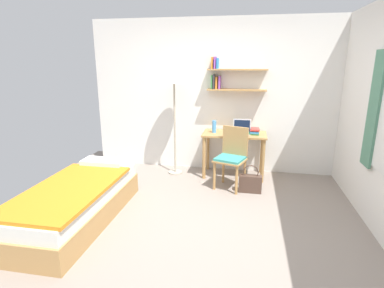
# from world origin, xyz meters

# --- Properties ---
(ground_plane) EXTENTS (5.28, 5.28, 0.00)m
(ground_plane) POSITION_xyz_m (0.00, 0.00, 0.00)
(ground_plane) COLOR gray
(wall_back) EXTENTS (4.40, 0.27, 2.60)m
(wall_back) POSITION_xyz_m (0.01, 2.02, 1.31)
(wall_back) COLOR white
(wall_back) RESTS_ON ground_plane
(bed) EXTENTS (0.86, 1.97, 0.54)m
(bed) POSITION_xyz_m (-1.46, -0.19, 0.24)
(bed) COLOR #B2844C
(bed) RESTS_ON ground_plane
(desk) EXTENTS (1.04, 0.56, 0.74)m
(desk) POSITION_xyz_m (0.34, 1.70, 0.60)
(desk) COLOR #B2844C
(desk) RESTS_ON ground_plane
(desk_chair) EXTENTS (0.53, 0.52, 0.94)m
(desk_chair) POSITION_xyz_m (0.33, 1.20, 0.51)
(desk_chair) COLOR #B2844C
(desk_chair) RESTS_ON ground_plane
(standing_lamp) EXTENTS (0.41, 0.41, 1.78)m
(standing_lamp) POSITION_xyz_m (-0.66, 1.63, 1.58)
(standing_lamp) COLOR #B2A893
(standing_lamp) RESTS_ON ground_plane
(laptop) EXTENTS (0.29, 0.23, 0.22)m
(laptop) POSITION_xyz_m (0.45, 1.74, 0.80)
(laptop) COLOR #B7BABF
(laptop) RESTS_ON desk
(water_bottle) EXTENTS (0.07, 0.07, 0.21)m
(water_bottle) POSITION_xyz_m (-0.00, 1.68, 0.85)
(water_bottle) COLOR #4C99DB
(water_bottle) RESTS_ON desk
(book_stack) EXTENTS (0.18, 0.23, 0.09)m
(book_stack) POSITION_xyz_m (0.66, 1.69, 0.79)
(book_stack) COLOR #4CA856
(book_stack) RESTS_ON desk
(handbag) EXTENTS (0.33, 0.12, 0.43)m
(handbag) POSITION_xyz_m (0.62, 1.05, 0.14)
(handbag) COLOR #4C382D
(handbag) RESTS_ON ground_plane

